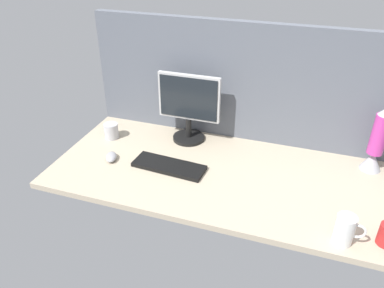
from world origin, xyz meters
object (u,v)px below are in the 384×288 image
keyboard (169,166)px  lava_lamp (377,144)px  mug_steel (111,131)px  mouse (111,157)px  monitor (189,106)px  mug_ceramic_white (345,230)px

keyboard → lava_lamp: 102.80cm
mug_steel → mouse: bearing=-61.7°
lava_lamp → monitor: bearing=-179.7°
monitor → mug_steel: monitor is taller
keyboard → mug_ceramic_white: mug_ceramic_white is taller
monitor → keyboard: size_ratio=1.04×
monitor → mouse: bearing=-132.7°
mug_steel → lava_lamp: lava_lamp is taller
mouse → mug_ceramic_white: (114.77, -23.51, 4.76)cm
keyboard → mouse: 31.58cm
monitor → lava_lamp: (96.88, 0.50, -6.40)cm
keyboard → lava_lamp: size_ratio=1.09×
mouse → lava_lamp: (128.29, 34.58, 12.60)cm
mug_steel → lava_lamp: 140.57cm
monitor → lava_lamp: bearing=0.3°
keyboard → lava_lamp: lava_lamp is taller
monitor → lava_lamp: size_ratio=1.13×
mug_steel → mug_ceramic_white: 133.66cm
monitor → mug_ceramic_white: 102.32cm
mug_ceramic_white → lava_lamp: (13.52, 58.10, 7.84)cm
monitor → mouse: (-31.41, -34.08, -19.00)cm
lava_lamp → keyboard: bearing=-161.8°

